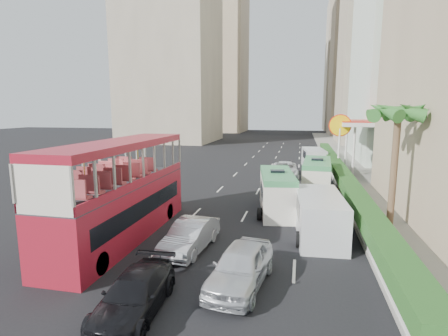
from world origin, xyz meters
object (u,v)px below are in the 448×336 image
(car_black, at_px, (135,312))
(minibus_far, at_px, (317,177))
(car_silver_lane_b, at_px, (241,285))
(panel_van_near, at_px, (319,216))
(panel_van_far, at_px, (314,158))
(van_asset, at_px, (285,176))
(car_silver_lane_a, at_px, (191,250))
(palm_tree, at_px, (394,171))
(minibus_near, at_px, (277,192))
(double_decker_bus, at_px, (121,190))
(shell_station, at_px, (370,147))

(car_black, relative_size, minibus_far, 0.73)
(car_silver_lane_b, relative_size, panel_van_near, 0.82)
(panel_van_far, bearing_deg, minibus_far, -97.50)
(panel_van_far, bearing_deg, car_silver_lane_b, -103.68)
(car_black, bearing_deg, van_asset, 78.12)
(car_silver_lane_b, height_order, van_asset, car_silver_lane_b)
(car_silver_lane_a, height_order, minibus_far, minibus_far)
(panel_van_near, xyz_separation_m, palm_tree, (3.83, 1.61, 2.27))
(minibus_near, height_order, panel_van_far, minibus_near)
(van_asset, height_order, minibus_far, minibus_far)
(panel_van_near, bearing_deg, car_silver_lane_b, -121.01)
(van_asset, height_order, panel_van_near, panel_van_near)
(van_asset, xyz_separation_m, minibus_far, (2.75, -6.83, 1.34))
(panel_van_near, bearing_deg, minibus_near, 117.61)
(car_silver_lane_b, distance_m, panel_van_far, 29.21)
(van_asset, bearing_deg, double_decker_bus, -115.54)
(car_black, bearing_deg, minibus_far, 67.11)
(double_decker_bus, height_order, palm_tree, palm_tree)
(car_silver_lane_a, bearing_deg, shell_station, 69.03)
(car_black, xyz_separation_m, panel_van_far, (6.69, 31.48, 1.07))
(van_asset, height_order, minibus_near, minibus_near)
(palm_tree, bearing_deg, minibus_near, 158.51)
(car_black, height_order, panel_van_far, panel_van_far)
(double_decker_bus, height_order, minibus_far, double_decker_bus)
(van_asset, xyz_separation_m, palm_tree, (6.33, -15.02, 3.38))
(panel_van_near, relative_size, panel_van_far, 1.04)
(van_asset, relative_size, shell_station, 0.65)
(car_silver_lane_a, xyz_separation_m, minibus_far, (6.30, 13.01, 1.34))
(car_silver_lane_b, bearing_deg, van_asset, 95.63)
(van_asset, distance_m, panel_van_far, 7.02)
(minibus_far, bearing_deg, double_decker_bus, -126.43)
(palm_tree, bearing_deg, panel_van_near, -157.26)
(van_asset, bearing_deg, panel_van_far, 60.70)
(car_silver_lane_b, bearing_deg, panel_van_near, 69.92)
(car_black, xyz_separation_m, minibus_near, (3.75, 12.67, 1.31))
(car_black, xyz_separation_m, minibus_far, (6.49, 18.37, 1.34))
(car_silver_lane_a, xyz_separation_m, car_silver_lane_b, (2.91, -2.84, 0.00))
(van_asset, bearing_deg, minibus_near, -94.05)
(minibus_far, bearing_deg, panel_van_far, 92.68)
(van_asset, bearing_deg, palm_tree, -71.25)
(car_silver_lane_b, xyz_separation_m, panel_van_far, (3.59, 28.96, 1.07))
(double_decker_bus, bearing_deg, car_black, -58.88)
(minibus_far, distance_m, panel_van_far, 13.11)
(car_silver_lane_b, bearing_deg, car_silver_lane_a, 142.95)
(shell_station, bearing_deg, car_silver_lane_b, -108.97)
(double_decker_bus, xyz_separation_m, minibus_near, (7.48, 6.49, -1.22))
(panel_van_far, bearing_deg, panel_van_near, -97.75)
(double_decker_bus, distance_m, shell_station, 28.02)
(palm_tree, distance_m, shell_station, 19.14)
(minibus_far, bearing_deg, car_silver_lane_b, -98.49)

